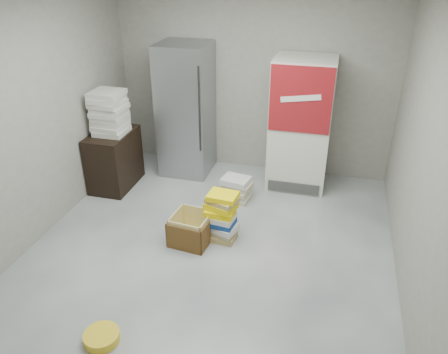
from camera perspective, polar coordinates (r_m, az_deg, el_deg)
name	(u,v)px	position (r m, az deg, el deg)	size (l,w,h in m)	color
ground	(203,264)	(4.81, -2.70, -11.34)	(5.00, 5.00, 0.00)	beige
room_shell	(199,105)	(3.93, -3.28, 9.42)	(4.04, 5.04, 2.82)	#9B978B
steel_fridge	(186,110)	(6.39, -4.98, 8.66)	(0.70, 0.72, 1.90)	#929499
coke_cooler	(301,124)	(6.07, 9.98, 6.84)	(0.80, 0.73, 1.80)	silver
wood_shelf	(114,160)	(6.31, -14.12, 2.23)	(0.50, 0.80, 0.80)	black
supply_box_stack	(109,113)	(6.05, -14.77, 8.14)	(0.43, 0.44, 0.58)	white
phonebook_stack_main	(221,217)	(5.02, -0.36, -5.21)	(0.41, 0.37, 0.60)	tan
phonebook_stack_side	(237,188)	(5.88, 1.64, -1.51)	(0.43, 0.37, 0.32)	#C1B58E
cardboard_box	(191,231)	(5.08, -4.28, -6.99)	(0.48, 0.48, 0.35)	gold
bucket_lid	(102,337)	(4.17, -15.68, -19.48)	(0.31, 0.31, 0.08)	yellow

